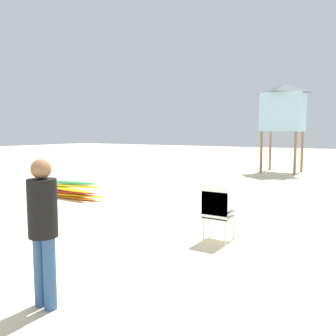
% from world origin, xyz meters
% --- Properties ---
extents(ground, '(80.00, 80.00, 0.00)m').
position_xyz_m(ground, '(0.00, 0.00, 0.00)').
color(ground, beige).
extents(stacked_plastic_chairs, '(0.48, 0.48, 1.02)m').
position_xyz_m(stacked_plastic_chairs, '(1.52, 1.75, 0.60)').
color(stacked_plastic_chairs, white).
rests_on(stacked_plastic_chairs, ground).
extents(surfboard_pile, '(2.60, 0.85, 0.48)m').
position_xyz_m(surfboard_pile, '(-4.01, 3.32, 0.24)').
color(surfboard_pile, orange).
rests_on(surfboard_pile, ground).
extents(lifeguard_near_left, '(0.32, 0.32, 1.69)m').
position_xyz_m(lifeguard_near_left, '(0.84, -1.47, 0.97)').
color(lifeguard_near_left, '#33598C').
rests_on(lifeguard_near_left, ground).
extents(lifeguard_tower, '(1.98, 1.98, 4.24)m').
position_xyz_m(lifeguard_tower, '(-0.19, 13.43, 3.12)').
color(lifeguard_tower, olive).
rests_on(lifeguard_tower, ground).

